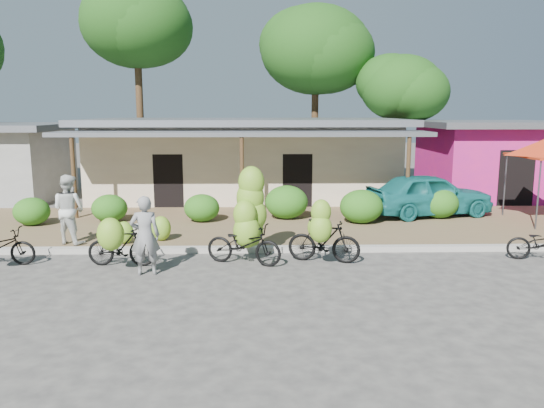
% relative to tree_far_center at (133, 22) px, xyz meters
% --- Properties ---
extents(ground, '(100.00, 100.00, 0.00)m').
position_rel_tree_far_center_xyz_m(ground, '(5.69, -16.11, -8.03)').
color(ground, '#3C3A38').
rests_on(ground, ground).
extents(sidewalk, '(60.00, 6.00, 0.12)m').
position_rel_tree_far_center_xyz_m(sidewalk, '(5.69, -11.11, -7.97)').
color(sidewalk, brown).
rests_on(sidewalk, ground).
extents(curb, '(60.00, 0.25, 0.15)m').
position_rel_tree_far_center_xyz_m(curb, '(5.69, -14.11, -7.95)').
color(curb, '#A8A399').
rests_on(curb, ground).
extents(shop_main, '(13.00, 8.50, 3.35)m').
position_rel_tree_far_center_xyz_m(shop_main, '(5.69, -5.18, -6.30)').
color(shop_main, beige).
rests_on(shop_main, ground).
extents(shop_pink, '(6.00, 6.00, 3.25)m').
position_rel_tree_far_center_xyz_m(shop_pink, '(16.19, -5.12, -6.35)').
color(shop_pink, '#D52074').
rests_on(shop_pink, ground).
extents(tree_far_center, '(5.52, 5.43, 10.11)m').
position_rel_tree_far_center_xyz_m(tree_far_center, '(0.00, 0.00, 0.00)').
color(tree_far_center, '#503B20').
rests_on(tree_far_center, ground).
extents(tree_center_right, '(5.75, 5.67, 9.03)m').
position_rel_tree_far_center_xyz_m(tree_center_right, '(9.00, 0.50, -1.17)').
color(tree_center_right, '#503B20').
rests_on(tree_center_right, ground).
extents(tree_near_right, '(4.18, 3.98, 6.42)m').
position_rel_tree_far_center_xyz_m(tree_near_right, '(13.00, -1.50, -3.16)').
color(tree_near_right, '#503B20').
rests_on(tree_near_right, ground).
extents(hedge_0, '(1.13, 1.02, 0.88)m').
position_rel_tree_far_center_xyz_m(hedge_0, '(-0.90, -11.15, -7.47)').
color(hedge_0, '#295C15').
rests_on(hedge_0, sidewalk).
extents(hedge_1, '(1.15, 1.03, 0.90)m').
position_rel_tree_far_center_xyz_m(hedge_1, '(1.41, -10.69, -7.46)').
color(hedge_1, '#295C15').
rests_on(hedge_1, sidewalk).
extents(hedge_2, '(1.15, 1.04, 0.90)m').
position_rel_tree_far_center_xyz_m(hedge_2, '(4.39, -10.72, -7.46)').
color(hedge_2, '#295C15').
rests_on(hedge_2, sidewalk).
extents(hedge_3, '(1.43, 1.28, 1.11)m').
position_rel_tree_far_center_xyz_m(hedge_3, '(7.17, -10.29, -7.35)').
color(hedge_3, '#295C15').
rests_on(hedge_3, sidewalk).
extents(hedge_4, '(1.38, 1.24, 1.08)m').
position_rel_tree_far_center_xyz_m(hedge_4, '(9.53, -11.06, -7.37)').
color(hedge_4, '#295C15').
rests_on(hedge_4, sidewalk).
extents(hedge_5, '(1.29, 1.16, 1.01)m').
position_rel_tree_far_center_xyz_m(hedge_5, '(12.30, -10.32, -7.40)').
color(hedge_5, '#295C15').
rests_on(hedge_5, sidewalk).
extents(bike_left, '(1.67, 1.20, 1.32)m').
position_rel_tree_far_center_xyz_m(bike_left, '(2.95, -15.47, -7.43)').
color(bike_left, black).
rests_on(bike_left, ground).
extents(bike_center, '(2.01, 1.45, 2.34)m').
position_rel_tree_far_center_xyz_m(bike_center, '(5.97, -14.97, -7.11)').
color(bike_center, black).
rests_on(bike_center, ground).
extents(bike_right, '(1.85, 1.33, 1.67)m').
position_rel_tree_far_center_xyz_m(bike_right, '(7.81, -15.22, -7.36)').
color(bike_right, black).
rests_on(bike_right, ground).
extents(bike_far_right, '(1.78, 0.98, 0.88)m').
position_rel_tree_far_center_xyz_m(bike_far_right, '(13.30, -15.08, -7.58)').
color(bike_far_right, black).
rests_on(bike_far_right, ground).
extents(loose_banana_a, '(0.49, 0.42, 0.61)m').
position_rel_tree_far_center_xyz_m(loose_banana_a, '(2.60, -13.58, -7.60)').
color(loose_banana_a, '#84AA2A').
rests_on(loose_banana_a, sidewalk).
extents(loose_banana_b, '(0.55, 0.47, 0.69)m').
position_rel_tree_far_center_xyz_m(loose_banana_b, '(3.53, -13.27, -7.56)').
color(loose_banana_b, '#84AA2A').
rests_on(loose_banana_b, sidewalk).
extents(loose_banana_c, '(0.50, 0.43, 0.63)m').
position_rel_tree_far_center_xyz_m(loose_banana_c, '(7.87, -13.11, -7.59)').
color(loose_banana_c, '#84AA2A').
rests_on(loose_banana_c, sidewalk).
extents(sack_near, '(0.92, 0.60, 0.30)m').
position_rel_tree_far_center_xyz_m(sack_near, '(2.52, -12.63, -7.76)').
color(sack_near, silver).
rests_on(sack_near, sidewalk).
extents(sack_far, '(0.81, 0.79, 0.28)m').
position_rel_tree_far_center_xyz_m(sack_far, '(2.20, -12.88, -7.77)').
color(sack_far, silver).
rests_on(sack_far, sidewalk).
extents(vendor, '(0.72, 0.53, 1.82)m').
position_rel_tree_far_center_xyz_m(vendor, '(3.69, -15.99, -7.12)').
color(vendor, gray).
rests_on(vendor, ground).
extents(bystander, '(1.12, 1.01, 1.88)m').
position_rel_tree_far_center_xyz_m(bystander, '(1.12, -13.51, -6.97)').
color(bystander, silver).
rests_on(bystander, sidewalk).
extents(teal_van, '(4.60, 2.67, 1.47)m').
position_rel_tree_far_center_xyz_m(teal_van, '(12.07, -9.90, -7.17)').
color(teal_van, '#186B6C').
rests_on(teal_van, sidewalk).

